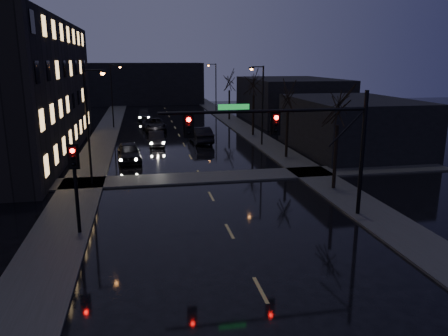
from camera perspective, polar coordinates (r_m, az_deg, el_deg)
name	(u,v)px	position (r m, az deg, el deg)	size (l,w,h in m)	color
ground	(276,320)	(15.72, 6.82, -19.07)	(160.00, 160.00, 0.00)	black
sidewalk_left	(102,142)	(48.48, -15.66, 3.33)	(3.00, 140.00, 0.12)	#2D2D2B
sidewalk_right	(256,137)	(49.91, 4.19, 4.10)	(3.00, 140.00, 0.12)	#2D2D2B
sidewalk_cross	(202,178)	(32.44, -2.93, -1.25)	(40.00, 3.00, 0.12)	#2D2D2B
apartment_block	(0,89)	(44.36, -27.17, 9.13)	(12.00, 30.00, 12.00)	black
commercial_right_near	(351,125)	(43.68, 16.27, 5.42)	(10.00, 14.00, 5.00)	black
commercial_right_far	(290,100)	(64.36, 8.67, 8.82)	(12.00, 18.00, 6.00)	black
far_block	(146,83)	(90.65, -10.10, 10.84)	(22.00, 10.00, 8.00)	black
signal_mast	(298,132)	(23.26, 9.64, 4.65)	(11.11, 0.41, 7.00)	black
signal_pole_left	(75,177)	(22.47, -18.88, -1.08)	(0.35, 0.41, 4.53)	black
tree_near	(339,97)	(29.44, 14.80, 8.95)	(3.52, 3.52, 8.08)	black
tree_mid_a	(288,92)	(38.72, 8.40, 9.76)	(3.30, 3.30, 7.58)	black
tree_mid_b	(254,78)	(50.17, 3.92, 11.68)	(3.74, 3.74, 8.59)	black
tree_far	(229,78)	(63.83, 0.70, 11.69)	(3.43, 3.43, 7.88)	black
streetlight_l_near	(90,117)	(30.95, -17.05, 6.33)	(1.53, 0.28, 8.00)	black
streetlight_l_far	(113,91)	(57.76, -14.25, 9.76)	(1.53, 0.28, 8.00)	black
streetlight_r_mid	(261,99)	(44.28, 4.81, 8.99)	(1.53, 0.28, 8.00)	black
streetlight_r_far	(215,84)	(71.60, -1.24, 10.90)	(1.53, 0.28, 8.00)	black
oncoming_car_a	(129,152)	(38.48, -12.31, 2.03)	(1.94, 4.82, 1.64)	black
oncoming_car_b	(157,139)	(45.33, -8.80, 3.81)	(1.51, 4.33, 1.43)	black
oncoming_car_c	(154,124)	(55.00, -9.09, 5.64)	(2.59, 5.62, 1.56)	black
oncoming_car_d	(144,115)	(65.55, -10.39, 6.84)	(2.01, 4.95, 1.44)	black
lead_car	(200,135)	(46.36, -3.15, 4.37)	(1.82, 5.23, 1.72)	black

